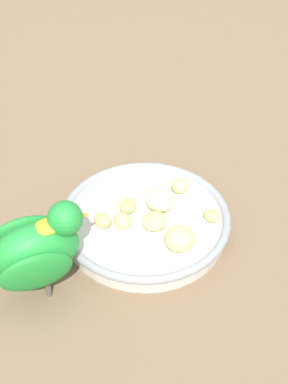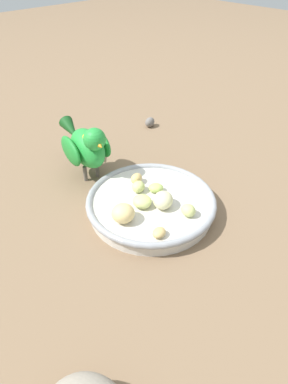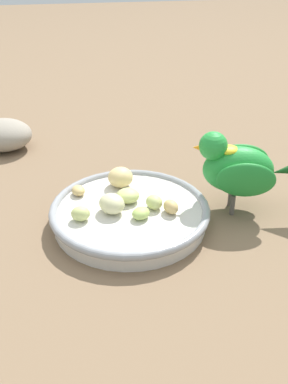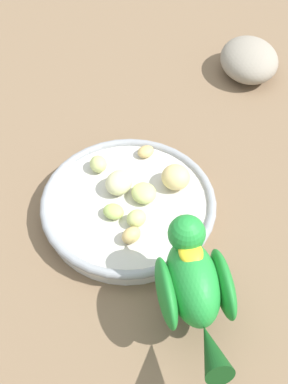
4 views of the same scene
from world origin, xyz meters
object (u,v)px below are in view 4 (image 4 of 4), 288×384
Objects in this scene: apple_piece_0 at (114,211)px; rock_large at (249,60)px; apple_piece_4 at (176,177)px; apple_piece_6 at (136,218)px; apple_piece_5 at (135,234)px; parrot at (194,283)px; feeding_bowl at (127,204)px; apple_piece_3 at (145,195)px; apple_piece_2 at (119,183)px; apple_piece_1 at (146,152)px; apple_piece_7 at (97,165)px.

apple_piece_0 is 0.25× the size of rock_large.
apple_piece_4 is 0.08m from apple_piece_6.
parrot is at bearing 103.79° from apple_piece_5.
parrot is at bearing 94.68° from feeding_bowl.
parrot is 0.47m from rock_large.
apple_piece_3 is at bearing 8.66° from parrot.
feeding_bowl is at bearing -19.29° from apple_piece_3.
apple_piece_0 reaches higher than feeding_bowl.
feeding_bowl is 6.00× the size of apple_piece_4.
feeding_bowl is at bearing 16.22° from parrot.
feeding_bowl is 2.11× the size of rock_large.
rock_large is at bearing -25.22° from parrot.
apple_piece_0 is 0.03m from apple_piece_6.
apple_piece_5 reaches higher than apple_piece_0.
apple_piece_3 and apple_piece_5 have the same top height.
apple_piece_2 is (-0.02, -0.04, 0.01)m from apple_piece_0.
apple_piece_2 is 0.35m from rock_large.
apple_piece_2 reaches higher than apple_piece_3.
apple_piece_3 is at bearing 160.71° from feeding_bowl.
apple_piece_5 is (0.08, 0.06, -0.01)m from apple_piece_4.
parrot is at bearing 71.89° from apple_piece_4.
apple_piece_6 is (0.06, 0.11, 0.00)m from apple_piece_1.
apple_piece_0 is 0.69× the size of apple_piece_2.
apple_piece_3 is at bearing -169.56° from apple_piece_0.
apple_piece_1 is 0.07m from apple_piece_4.
apple_piece_5 is 0.02m from apple_piece_6.
apple_piece_0 is 0.05m from apple_piece_5.
apple_piece_4 is 0.35× the size of rock_large.
apple_piece_4 reaches higher than apple_piece_3.
apple_piece_2 reaches higher than apple_piece_0.
apple_piece_4 reaches higher than feeding_bowl.
parrot reaches higher than apple_piece_2.
feeding_bowl is 1.28× the size of parrot.
parrot reaches higher than apple_piece_5.
apple_piece_2 reaches higher than apple_piece_7.
apple_piece_4 is 0.30m from rock_large.
rock_large reaches higher than apple_piece_3.
rock_large is at bearing -137.84° from apple_piece_4.
apple_piece_4 is 0.11m from apple_piece_7.
apple_piece_3 is 0.06m from apple_piece_5.
apple_piece_1 is at bearing 29.51° from rock_large.
feeding_bowl is at bearing 34.81° from rock_large.
apple_piece_0 is at bearing 86.55° from apple_piece_7.
apple_piece_1 is at bearing -75.78° from apple_piece_4.
rock_large is (-0.31, -0.14, -0.01)m from apple_piece_7.
apple_piece_1 is 0.13× the size of parrot.
apple_piece_1 is 0.14m from apple_piece_5.
apple_piece_4 is (-0.07, 0.02, 0.00)m from apple_piece_2.
apple_piece_6 is 0.38m from rock_large.
parrot is at bearing 87.12° from apple_piece_3.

